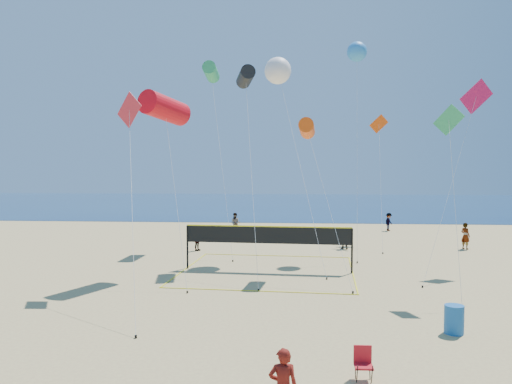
{
  "coord_description": "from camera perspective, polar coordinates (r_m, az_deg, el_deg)",
  "views": [
    {
      "loc": [
        -0.1,
        -11.79,
        5.62
      ],
      "look_at": [
        -1.11,
        2.0,
        4.9
      ],
      "focal_mm": 35.0,
      "sensor_mm": 36.0,
      "label": 1
    }
  ],
  "objects": [
    {
      "name": "far_person_2",
      "position": [
        36.6,
        22.81,
        -4.65
      ],
      "size": [
        0.72,
        0.78,
        1.79
      ],
      "primitive_type": "imported",
      "rotation": [
        0.0,
        0.0,
        2.16
      ],
      "color": "gray",
      "rests_on": "ground"
    },
    {
      "name": "kite_4",
      "position": [
        23.16,
        21.25,
        6.42
      ],
      "size": [
        1.14,
        3.28,
        8.29
      ],
      "rotation": [
        0.0,
        0.0,
        -0.43
      ],
      "color": "#2FA15D",
      "rests_on": "ground"
    },
    {
      "name": "kite_5",
      "position": [
        30.48,
        23.69,
        9.26
      ],
      "size": [
        5.22,
        5.82,
        10.47
      ],
      "rotation": [
        0.0,
        0.0,
        0.38
      ],
      "color": "#C0134E",
      "rests_on": "ground"
    },
    {
      "name": "kite_6",
      "position": [
        32.17,
        2.51,
        13.68
      ],
      "size": [
        3.55,
        7.9,
        12.42
      ],
      "rotation": [
        0.0,
        0.0,
        0.02
      ],
      "color": "white",
      "rests_on": "ground"
    },
    {
      "name": "far_person_3",
      "position": [
        41.69,
        -2.35,
        -3.57
      ],
      "size": [
        0.87,
        0.7,
        1.7
      ],
      "primitive_type": "imported",
      "rotation": [
        0.0,
        0.0,
        -0.08
      ],
      "color": "gray",
      "rests_on": "ground"
    },
    {
      "name": "kite_2",
      "position": [
        26.35,
        5.84,
        7.22
      ],
      "size": [
        2.44,
        5.33,
        8.09
      ],
      "rotation": [
        0.0,
        0.0,
        -0.08
      ],
      "color": "#EF4C0C",
      "rests_on": "ground"
    },
    {
      "name": "camp_chair",
      "position": [
        14.11,
        12.14,
        -18.39
      ],
      "size": [
        0.48,
        0.59,
        0.97
      ],
      "rotation": [
        0.0,
        0.0,
        0.01
      ],
      "color": "red",
      "rests_on": "ground"
    },
    {
      "name": "far_person_0",
      "position": [
        33.39,
        -6.75,
        -5.45
      ],
      "size": [
        0.78,
        0.9,
        1.45
      ],
      "primitive_type": "imported",
      "rotation": [
        0.0,
        0.0,
        0.95
      ],
      "color": "gray",
      "rests_on": "ground"
    },
    {
      "name": "kite_7",
      "position": [
        33.89,
        11.47,
        15.43
      ],
      "size": [
        1.43,
        4.69,
        13.59
      ],
      "rotation": [
        0.0,
        0.0,
        0.14
      ],
      "color": "#2E88DB",
      "rests_on": "ground"
    },
    {
      "name": "trash_barrel",
      "position": [
        18.48,
        21.7,
        -13.37
      ],
      "size": [
        0.82,
        0.82,
        0.96
      ],
      "primitive_type": "cylinder",
      "rotation": [
        0.0,
        0.0,
        -0.35
      ],
      "color": "#195BA4",
      "rests_on": "ground"
    },
    {
      "name": "kite_9",
      "position": [
        38.67,
        13.89,
        6.69
      ],
      "size": [
        1.5,
        6.58,
        9.53
      ],
      "rotation": [
        0.0,
        0.0,
        0.27
      ],
      "color": "#EF4C0C",
      "rests_on": "ground"
    },
    {
      "name": "ocean",
      "position": [
        74.0,
        4.25,
        -1.35
      ],
      "size": [
        140.0,
        50.0,
        0.03
      ],
      "primitive_type": "cube",
      "color": "navy",
      "rests_on": "ground"
    },
    {
      "name": "kite_3",
      "position": [
        23.72,
        -14.26,
        8.07
      ],
      "size": [
        3.27,
        7.67,
        9.05
      ],
      "rotation": [
        0.0,
        0.0,
        -0.37
      ],
      "color": "red",
      "rests_on": "ground"
    },
    {
      "name": "volleyball_net",
      "position": [
        26.77,
        1.36,
        -5.51
      ],
      "size": [
        9.63,
        9.49,
        2.42
      ],
      "rotation": [
        0.0,
        0.0,
        -0.07
      ],
      "color": "black",
      "rests_on": "ground"
    },
    {
      "name": "far_person_4",
      "position": [
        44.69,
        14.94,
        -3.32
      ],
      "size": [
        1.05,
        1.15,
        1.56
      ],
      "primitive_type": "imported",
      "rotation": [
        0.0,
        0.0,
        0.96
      ],
      "color": "gray",
      "rests_on": "ground"
    },
    {
      "name": "far_person_1",
      "position": [
        34.36,
        10.06,
        -5.24
      ],
      "size": [
        1.31,
        1.19,
        1.45
      ],
      "primitive_type": "imported",
      "rotation": [
        0.0,
        0.0,
        -0.69
      ],
      "color": "gray",
      "rests_on": "ground"
    },
    {
      "name": "kite_8",
      "position": [
        35.89,
        -5.15,
        13.48
      ],
      "size": [
        2.74,
        7.19,
        12.79
      ],
      "rotation": [
        0.0,
        0.0,
        0.02
      ],
      "color": "#2FA15D",
      "rests_on": "ground"
    },
    {
      "name": "kite_0",
      "position": [
        26.37,
        -10.38,
        9.39
      ],
      "size": [
        3.14,
        5.53,
        9.39
      ],
      "rotation": [
        0.0,
        0.0,
        -0.42
      ],
      "color": "red",
      "rests_on": "ground"
    },
    {
      "name": "kite_1",
      "position": [
        29.63,
        -1.19,
        13.0
      ],
      "size": [
        1.93,
        8.14,
        11.34
      ],
      "rotation": [
        0.0,
        0.0,
        0.25
      ],
      "color": "black",
      "rests_on": "ground"
    }
  ]
}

